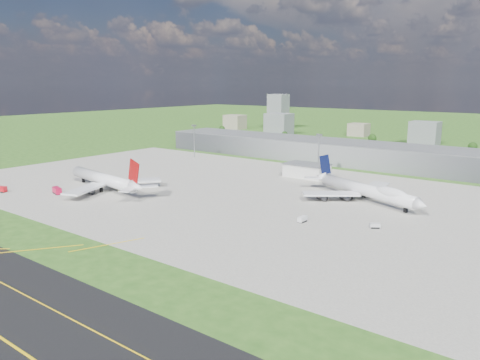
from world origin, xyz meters
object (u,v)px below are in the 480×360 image
Objects in this scene: airliner_red_twin at (106,180)px; fire_truck at (57,191)px; van_white_far at (375,226)px; crash_tender at (1,189)px; airliner_blue_quad at (366,190)px; van_white_near at (302,219)px; tug_yellow at (124,188)px.

fire_truck is (-12.76, -21.94, -3.79)m from airliner_red_twin.
van_white_far is (157.81, 44.84, -0.63)m from fire_truck.
fire_truck reaches higher than crash_tender.
airliner_red_twin is 1.06× the size of airliner_blue_quad.
airliner_red_twin is 139.55m from airliner_blue_quad.
airliner_blue_quad is at bearing -3.66° from van_white_near.
crash_tender is 65.53m from tug_yellow.
airliner_blue_quad is 14.36× the size of van_white_near.
tug_yellow is (47.34, 45.31, -0.71)m from crash_tender.
airliner_blue_quad is at bearing -144.46° from airliner_red_twin.
airliner_blue_quad is at bearing 19.49° from tug_yellow.
tug_yellow is (7.01, 6.93, -4.61)m from airliner_red_twin.
van_white_near is 1.11× the size of van_white_far.
airliner_red_twin is 146.91m from van_white_far.
van_white_far is (21.00, -41.03, -4.34)m from airliner_blue_quad.
airliner_red_twin is 55.80m from crash_tender.
airliner_red_twin is 25.66m from fire_truck.
van_white_near reaches higher than tug_yellow.
crash_tender reaches higher than van_white_far.
airliner_blue_quad is at bearing 82.52° from van_white_far.
fire_truck is 134.49m from van_white_near.
tug_yellow is 0.76× the size of van_white_near.
crash_tender is (-40.33, -38.38, -3.90)m from airliner_red_twin.
crash_tender is 165.59m from van_white_near.
airliner_blue_quad is at bearing 11.01° from crash_tender.
airliner_blue_quad reaches higher than fire_truck.
airliner_red_twin reaches higher than fire_truck.
airliner_blue_quad is 8.55× the size of fire_truck.
van_white_near is at bearing -165.63° from airliner_red_twin.
tug_yellow is at bearing -127.05° from airliner_red_twin.
tug_yellow is (19.77, 28.87, -0.81)m from fire_truck.
tug_yellow is at bearing 22.86° from crash_tender.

